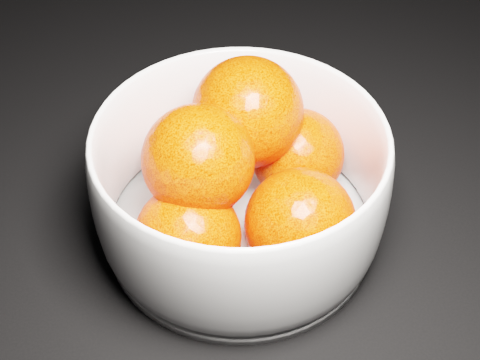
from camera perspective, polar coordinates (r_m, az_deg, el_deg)
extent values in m
cylinder|color=silver|center=(0.61, 0.00, -4.09)|extent=(0.24, 0.24, 0.01)
sphere|color=#FF3106|center=(0.61, 4.92, 2.17)|extent=(0.08, 0.08, 0.08)
sphere|color=#FF3106|center=(0.60, -4.07, 2.21)|extent=(0.08, 0.08, 0.08)
sphere|color=#FF3106|center=(0.54, -4.45, -4.85)|extent=(0.09, 0.09, 0.09)
sphere|color=#FF3106|center=(0.55, 5.15, -3.70)|extent=(0.09, 0.09, 0.09)
sphere|color=#FF3106|center=(0.57, 0.66, 5.79)|extent=(0.10, 0.10, 0.10)
sphere|color=#FF3106|center=(0.53, -3.58, 1.68)|extent=(0.09, 0.09, 0.09)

